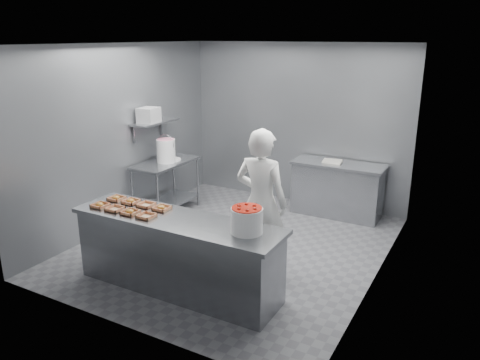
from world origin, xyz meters
name	(u,v)px	position (x,y,z in m)	size (l,w,h in m)	color
floor	(234,246)	(0.00, 0.00, 0.00)	(4.50, 4.50, 0.00)	#4C4C51
ceiling	(233,44)	(0.00, 0.00, 2.80)	(4.50, 4.50, 0.00)	white
wall_back	(297,125)	(0.00, 2.25, 1.40)	(4.00, 0.04, 2.80)	slate
wall_left	(122,137)	(-2.00, 0.00, 1.40)	(0.04, 4.50, 2.80)	slate
wall_right	(384,171)	(2.00, 0.00, 1.40)	(0.04, 4.50, 2.80)	slate
service_counter	(178,254)	(0.00, -1.35, 0.45)	(2.60, 0.70, 0.90)	slate
prep_table	(166,179)	(-1.65, 0.60, 0.59)	(0.60, 1.20, 0.90)	slate
back_counter	(337,189)	(0.90, 1.90, 0.45)	(1.50, 0.60, 0.90)	slate
wall_shelf	(155,122)	(-1.82, 0.60, 1.55)	(0.35, 0.90, 0.03)	slate
tray_0	(100,205)	(-1.04, -1.49, 0.92)	(0.19, 0.18, 0.06)	tan
tray_1	(115,209)	(-0.79, -1.49, 0.92)	(0.19, 0.18, 0.04)	tan
tray_2	(130,212)	(-0.56, -1.49, 0.92)	(0.19, 0.18, 0.06)	tan
tray_3	(146,216)	(-0.31, -1.49, 0.92)	(0.19, 0.18, 0.04)	tan
tray_4	(116,198)	(-1.04, -1.21, 0.92)	(0.19, 0.18, 0.06)	tan
tray_5	(131,201)	(-0.80, -1.21, 0.92)	(0.19, 0.18, 0.06)	tan
tray_6	(146,205)	(-0.55, -1.21, 0.92)	(0.19, 0.18, 0.04)	tan
tray_7	(162,208)	(-0.32, -1.21, 0.92)	(0.19, 0.18, 0.06)	tan
worker	(261,202)	(0.65, -0.47, 0.93)	(0.68, 0.45, 1.86)	white
strawberry_tub	(247,219)	(0.90, -1.31, 1.05)	(0.34, 0.34, 0.28)	white
glaze_bucket	(166,150)	(-1.62, 0.59, 1.10)	(0.32, 0.30, 0.47)	white
bucket_lid	(172,159)	(-1.62, 0.74, 0.91)	(0.30, 0.30, 0.02)	white
rag	(171,160)	(-1.61, 0.72, 0.91)	(0.15, 0.12, 0.02)	#CCB28C
appliance	(149,115)	(-1.82, 0.45, 1.68)	(0.28, 0.32, 0.24)	gray
paper_stack	(332,161)	(0.79, 1.90, 0.92)	(0.30, 0.22, 0.04)	silver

